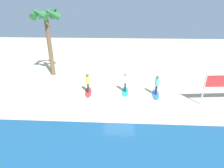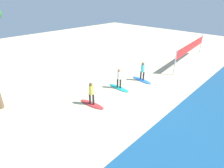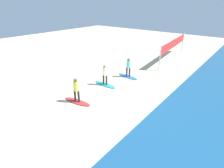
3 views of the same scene
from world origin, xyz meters
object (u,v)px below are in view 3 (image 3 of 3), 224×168
Objects in this scene: surfer_blue at (128,66)px; surfboard_blue at (128,76)px; surfer_teal at (105,73)px; volleyball_net at (174,44)px; surfboard_red at (77,102)px; surfer_red at (76,88)px; surfboard_teal at (105,85)px.

surfboard_blue is at bearing 0.00° from surfer_blue.
surfer_teal is 10.40m from volleyball_net.
surfer_red is (-0.00, 0.00, 0.99)m from surfboard_red.
surfboard_teal is (2.60, -0.46, 0.00)m from surfboard_blue.
surfer_blue is 7.77m from volleyball_net.
surfboard_red is at bearing -26.57° from surfer_red.
surfer_red reaches higher than surfboard_teal.
surfer_red is 13.56m from volleyball_net.
volleyball_net is at bearing 172.74° from surfer_blue.
volleyball_net reaches higher than surfboard_blue.
surfer_teal is at bearing -93.78° from surfboard_blue.
surfer_blue is at bearing -7.26° from volleyball_net.
surfer_blue and surfer_teal have the same top height.
surfboard_blue is at bearing 81.24° from surfboard_teal.
surfboard_red is (5.82, -0.14, 0.00)m from surfboard_blue.
surfboard_teal is 3.24m from surfboard_red.
surfboard_red is at bearing -1.39° from surfer_blue.
volleyball_net reaches higher than surfer_blue.
surfer_blue reaches higher than surfboard_blue.
surfboard_red is 0.99m from surfer_red.
surfboard_blue is at bearing 178.61° from surfer_red.
surfer_red is (3.22, 0.32, 0.00)m from surfer_teal.
volleyball_net is at bearing 77.31° from surfboard_red.
surfboard_teal and surfboard_red have the same top height.
surfboard_blue is 5.83m from surfboard_red.
volleyball_net reaches higher than surfer_teal.
surfboard_blue and surfboard_teal have the same top height.
surfer_teal is (0.00, 0.00, 0.99)m from surfboard_teal.
surfer_blue and surfer_red have the same top height.
surfer_red is (5.82, -0.14, 0.99)m from surfboard_blue.
surfboard_teal is at bearing -93.78° from surfboard_blue.
surfer_red is at bearing -1.39° from surfer_blue.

